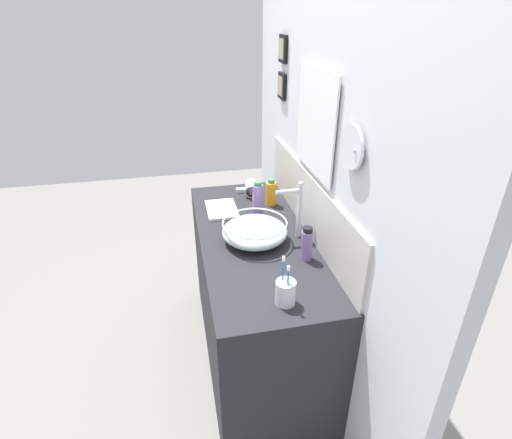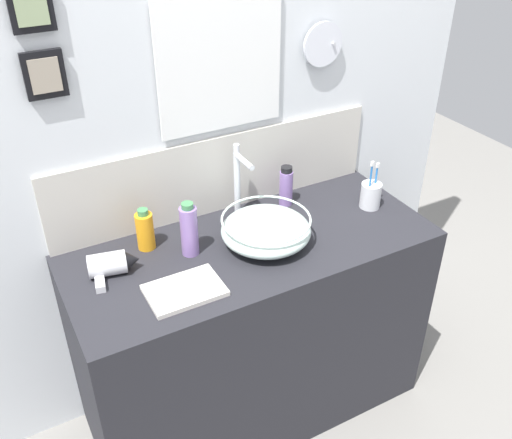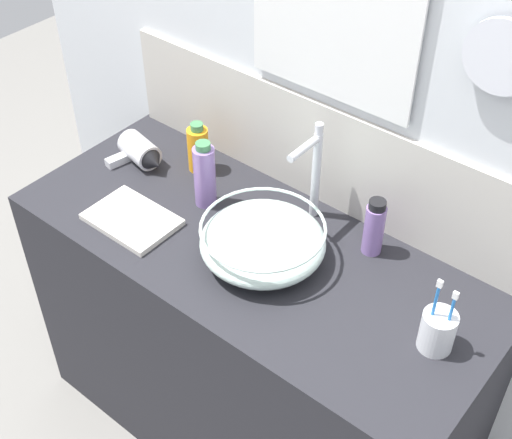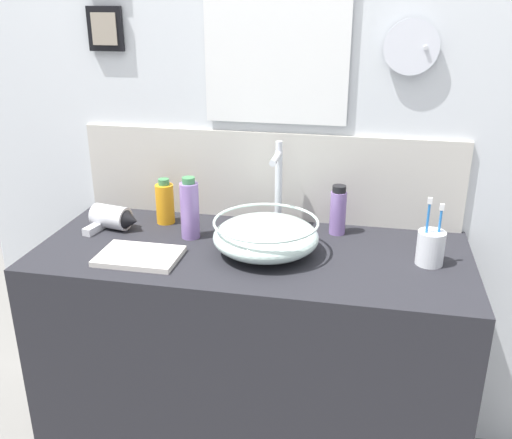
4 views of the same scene
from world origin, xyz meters
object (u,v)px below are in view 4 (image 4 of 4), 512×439
object	(u,v)px
faucet	(278,179)
lotion_bottle	(338,211)
toothbrush_cup	(430,247)
hand_towel	(139,256)
glass_bowl_sink	(266,236)
spray_bottle	(165,203)
shampoo_bottle	(190,209)
hair_drier	(114,218)

from	to	relation	value
faucet	lotion_bottle	size ratio (longest dim) A/B	1.79
faucet	toothbrush_cup	world-z (taller)	faucet
hand_towel	faucet	bearing A→B (deg)	41.96
glass_bowl_sink	toothbrush_cup	bearing A→B (deg)	2.51
spray_bottle	hand_towel	world-z (taller)	spray_bottle
lotion_bottle	hand_towel	xyz separation A→B (m)	(-0.55, -0.31, -0.07)
glass_bowl_sink	shampoo_bottle	distance (m)	0.27
glass_bowl_sink	hair_drier	bearing A→B (deg)	170.71
hair_drier	shampoo_bottle	size ratio (longest dim) A/B	0.88
glass_bowl_sink	lotion_bottle	distance (m)	0.28
toothbrush_cup	hair_drier	bearing A→B (deg)	176.27
toothbrush_cup	lotion_bottle	xyz separation A→B (m)	(-0.28, 0.17, 0.03)
faucet	toothbrush_cup	size ratio (longest dim) A/B	1.42
spray_bottle	faucet	bearing A→B (deg)	4.74
toothbrush_cup	shampoo_bottle	distance (m)	0.73
toothbrush_cup	shampoo_bottle	bearing A→B (deg)	176.10
glass_bowl_sink	shampoo_bottle	xyz separation A→B (m)	(-0.26, 0.07, 0.04)
faucet	hair_drier	world-z (taller)	faucet
faucet	hand_towel	distance (m)	0.50
lotion_bottle	hair_drier	bearing A→B (deg)	-171.38
faucet	spray_bottle	size ratio (longest dim) A/B	1.87
faucet	lotion_bottle	bearing A→B (deg)	-2.82
shampoo_bottle	hand_towel	distance (m)	0.23
spray_bottle	lotion_bottle	bearing A→B (deg)	2.14
faucet	hand_towel	world-z (taller)	faucet
lotion_bottle	toothbrush_cup	bearing A→B (deg)	-32.40
hair_drier	shampoo_bottle	bearing A→B (deg)	-3.27
faucet	hair_drier	bearing A→B (deg)	-167.18
toothbrush_cup	glass_bowl_sink	bearing A→B (deg)	-177.49
faucet	hand_towel	xyz separation A→B (m)	(-0.36, -0.32, -0.16)
shampoo_bottle	glass_bowl_sink	bearing A→B (deg)	-15.36
faucet	spray_bottle	xyz separation A→B (m)	(-0.38, -0.03, -0.10)
lotion_bottle	shampoo_bottle	bearing A→B (deg)	-164.65
glass_bowl_sink	lotion_bottle	xyz separation A→B (m)	(0.20, 0.20, 0.02)
faucet	spray_bottle	distance (m)	0.39
faucet	spray_bottle	world-z (taller)	faucet
faucet	hair_drier	distance (m)	0.55
shampoo_bottle	spray_bottle	bearing A→B (deg)	139.54
glass_bowl_sink	hair_drier	world-z (taller)	glass_bowl_sink
shampoo_bottle	hand_towel	bearing A→B (deg)	-118.14
toothbrush_cup	spray_bottle	world-z (taller)	toothbrush_cup
faucet	hair_drier	size ratio (longest dim) A/B	1.66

